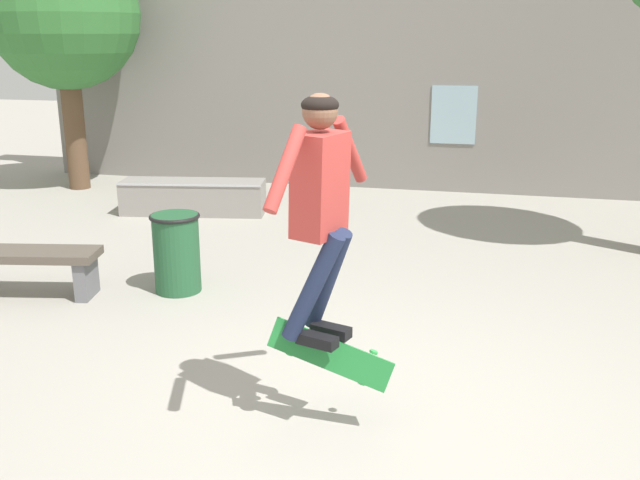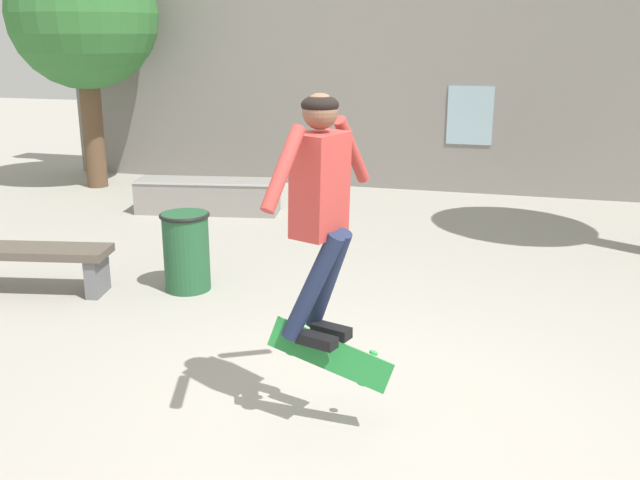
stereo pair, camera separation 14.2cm
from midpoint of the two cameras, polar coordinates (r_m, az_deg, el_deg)
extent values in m
plane|color=#A39E93|center=(4.86, 3.98, -14.30)|extent=(40.00, 40.00, 0.00)
cube|color=gray|center=(11.65, 11.65, 12.00)|extent=(13.59, 0.40, 3.33)
cube|color=#99B7C6|center=(11.47, 12.27, 9.71)|extent=(0.70, 0.02, 0.90)
cylinder|color=brown|center=(12.31, -17.38, 8.40)|extent=(0.33, 0.33, 1.88)
sphere|color=#337033|center=(12.22, -18.12, 16.84)|extent=(2.33, 2.33, 2.33)
cube|color=brown|center=(7.49, -22.22, -0.81)|extent=(1.75, 0.74, 0.08)
cube|color=slate|center=(7.27, -16.87, -2.72)|extent=(0.19, 0.38, 0.38)
cube|color=gray|center=(10.24, -8.57, 3.49)|extent=(2.06, 0.86, 0.47)
cube|color=#B7B7BC|center=(9.94, -8.99, 4.41)|extent=(1.98, 0.37, 0.02)
cylinder|color=#235633|center=(7.13, -10.08, -0.93)|extent=(0.45, 0.45, 0.78)
torus|color=black|center=(7.03, -10.23, 1.96)|extent=(0.49, 0.49, 0.04)
cube|color=#B23833|center=(4.23, 0.96, 4.42)|extent=(0.33, 0.40, 0.63)
sphere|color=brown|center=(4.16, 0.99, 10.25)|extent=(0.26, 0.26, 0.21)
ellipsoid|color=black|center=(4.16, 0.99, 10.76)|extent=(0.28, 0.28, 0.12)
cylinder|color=#1E2847|center=(4.47, 1.50, -3.21)|extent=(0.38, 0.30, 0.73)
cube|color=black|center=(4.58, 1.79, -7.28)|extent=(0.28, 0.17, 0.07)
cylinder|color=#1E2847|center=(4.33, 0.33, -3.84)|extent=(0.42, 0.14, 0.73)
cube|color=black|center=(4.44, 0.65, -8.02)|extent=(0.28, 0.17, 0.07)
cylinder|color=#B23833|center=(4.51, 3.47, 7.17)|extent=(0.19, 0.38, 0.46)
cylinder|color=#B23833|center=(3.89, -1.92, 5.73)|extent=(0.19, 0.38, 0.46)
cube|color=#237F38|center=(4.53, 1.73, -9.16)|extent=(0.82, 0.08, 0.44)
cylinder|color=green|center=(4.54, 5.21, -8.98)|extent=(0.06, 0.06, 0.04)
cylinder|color=green|center=(4.60, 4.23, -11.37)|extent=(0.06, 0.06, 0.04)
cylinder|color=green|center=(4.56, -0.58, -6.64)|extent=(0.06, 0.06, 0.04)
cylinder|color=green|center=(4.62, -1.52, -9.03)|extent=(0.06, 0.06, 0.04)
camera|label=1|loc=(0.07, -89.06, 0.27)|focal=40.00mm
camera|label=2|loc=(0.07, 90.94, -0.27)|focal=40.00mm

